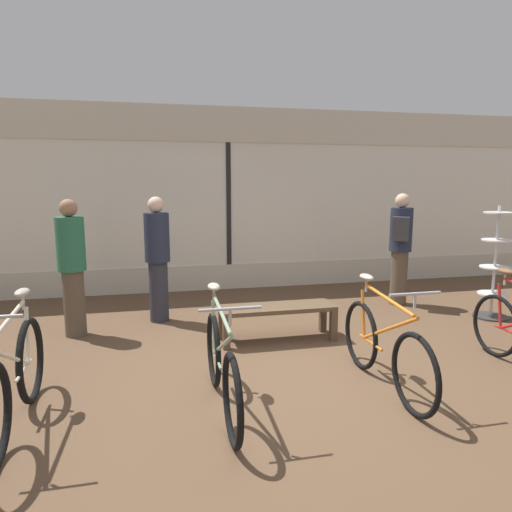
% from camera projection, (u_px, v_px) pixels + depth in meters
% --- Properties ---
extents(ground_plane, '(24.00, 24.00, 0.00)m').
position_uv_depth(ground_plane, '(291.00, 373.00, 4.64)').
color(ground_plane, brown).
extents(shop_back_wall, '(12.00, 0.08, 3.20)m').
position_uv_depth(shop_back_wall, '(228.00, 198.00, 8.06)').
color(shop_back_wall, beige).
rests_on(shop_back_wall, ground_plane).
extents(bicycle_far_left, '(0.46, 1.77, 1.06)m').
position_uv_depth(bicycle_far_left, '(14.00, 381.00, 3.52)').
color(bicycle_far_left, black).
rests_on(bicycle_far_left, ground_plane).
extents(bicycle_left, '(0.46, 1.74, 1.03)m').
position_uv_depth(bicycle_left, '(221.00, 366.00, 3.84)').
color(bicycle_left, black).
rests_on(bicycle_left, ground_plane).
extents(bicycle_right, '(0.46, 1.72, 1.03)m').
position_uv_depth(bicycle_right, '(384.00, 348.00, 4.25)').
color(bicycle_right, black).
rests_on(bicycle_right, ground_plane).
extents(accessory_rack, '(0.48, 0.48, 1.60)m').
position_uv_depth(accessory_rack, '(494.00, 272.00, 6.44)').
color(accessory_rack, '#333333').
rests_on(accessory_rack, ground_plane).
extents(display_bench, '(1.40, 0.44, 0.43)m').
position_uv_depth(display_bench, '(277.00, 312.00, 5.56)').
color(display_bench, brown).
rests_on(display_bench, ground_plane).
extents(customer_near_rack, '(0.48, 0.48, 1.73)m').
position_uv_depth(customer_near_rack, '(158.00, 257.00, 6.24)').
color(customer_near_rack, '#2D2D38').
rests_on(customer_near_rack, ground_plane).
extents(customer_by_window, '(0.48, 0.48, 1.72)m').
position_uv_depth(customer_by_window, '(72.00, 265.00, 5.64)').
color(customer_by_window, brown).
rests_on(customer_by_window, ground_plane).
extents(customer_mid_floor, '(0.50, 0.56, 1.75)m').
position_uv_depth(customer_mid_floor, '(400.00, 245.00, 7.10)').
color(customer_mid_floor, brown).
rests_on(customer_mid_floor, ground_plane).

